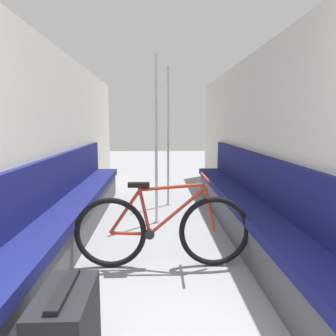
# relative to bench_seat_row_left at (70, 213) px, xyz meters

# --- Properties ---
(wall_left) EXTENTS (0.10, 9.15, 2.28)m
(wall_left) POSITION_rel_bench_seat_row_left_xyz_m (-0.23, 0.10, 0.81)
(wall_left) COLOR beige
(wall_left) RESTS_ON ground
(wall_right) EXTENTS (0.10, 9.15, 2.28)m
(wall_right) POSITION_rel_bench_seat_row_left_xyz_m (2.32, 0.10, 0.81)
(wall_right) COLOR beige
(wall_right) RESTS_ON ground
(bench_seat_row_left) EXTENTS (0.43, 5.13, 1.00)m
(bench_seat_row_left) POSITION_rel_bench_seat_row_left_xyz_m (0.00, 0.00, 0.00)
(bench_seat_row_left) COLOR #4C4C51
(bench_seat_row_left) RESTS_ON ground
(bench_seat_row_right) EXTENTS (0.43, 5.13, 1.00)m
(bench_seat_row_right) POSITION_rel_bench_seat_row_left_xyz_m (2.08, 0.00, 0.00)
(bench_seat_row_right) COLOR #4C4C51
(bench_seat_row_right) RESTS_ON ground
(bicycle) EXTENTS (1.67, 0.46, 0.88)m
(bicycle) POSITION_rel_bench_seat_row_left_xyz_m (1.06, -0.73, 0.03)
(bicycle) COLOR black
(bicycle) RESTS_ON ground
(grab_pole_near) EXTENTS (0.08, 0.08, 2.26)m
(grab_pole_near) POSITION_rel_bench_seat_row_left_xyz_m (1.00, 0.66, 0.77)
(grab_pole_near) COLOR gray
(grab_pole_near) RESTS_ON ground
(grab_pole_far) EXTENTS (0.08, 0.08, 2.26)m
(grab_pole_far) POSITION_rel_bench_seat_row_left_xyz_m (1.20, 1.64, 0.77)
(grab_pole_far) COLOR gray
(grab_pole_far) RESTS_ON ground
(luggage_bag) EXTENTS (0.28, 0.53, 0.51)m
(luggage_bag) POSITION_rel_bench_seat_row_left_xyz_m (0.50, -2.07, -0.09)
(luggage_bag) COLOR black
(luggage_bag) RESTS_ON ground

